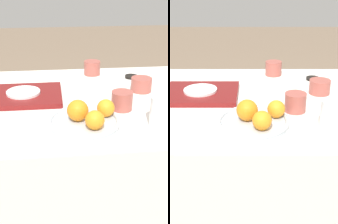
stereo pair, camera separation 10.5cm
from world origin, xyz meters
The scene contains 12 objects.
table centered at (0.00, 0.00, 0.36)m, with size 1.23×0.84×0.73m.
fruit_platter centered at (-0.08, -0.23, 0.74)m, with size 0.25×0.25×0.02m.
orange_0 centered at (-0.10, -0.22, 0.78)m, with size 0.07×0.07×0.07m.
orange_1 centered at (-0.05, -0.29, 0.77)m, with size 0.06×0.06×0.06m.
orange_2 centered at (0.00, -0.20, 0.77)m, with size 0.06×0.06×0.06m.
water_glass centered at (0.17, -0.26, 0.78)m, with size 0.07×0.07×0.10m.
serving_tray centered at (-0.30, 0.04, 0.74)m, with size 0.31×0.25×0.02m.
side_plate centered at (-0.30, 0.04, 0.75)m, with size 0.14×0.14×0.01m.
cup_0 centered at (0.08, -0.11, 0.76)m, with size 0.08×0.08×0.07m.
cup_1 centered at (0.02, 0.32, 0.76)m, with size 0.08×0.08×0.07m.
cup_3 centered at (0.20, 0.07, 0.76)m, with size 0.09×0.09×0.06m.
soy_dish centered at (0.21, 0.25, 0.73)m, with size 0.06×0.06×0.01m.
Camera 1 is at (-0.18, -1.18, 1.22)m, focal length 50.00 mm.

